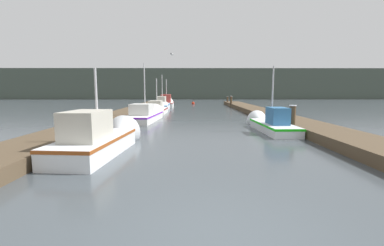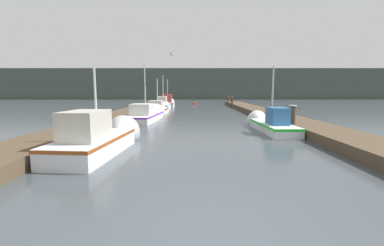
{
  "view_description": "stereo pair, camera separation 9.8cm",
  "coord_description": "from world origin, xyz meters",
  "px_view_note": "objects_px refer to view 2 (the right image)",
  "views": [
    {
      "loc": [
        -0.43,
        -3.41,
        2.19
      ],
      "look_at": [
        -0.35,
        9.25,
        0.54
      ],
      "focal_mm": 24.0,
      "sensor_mm": 36.0,
      "label": 1
    },
    {
      "loc": [
        -0.34,
        -3.41,
        2.19
      ],
      "look_at": [
        -0.35,
        9.25,
        0.54
      ],
      "focal_mm": 24.0,
      "sensor_mm": 36.0,
      "label": 2
    }
  ],
  "objects_px": {
    "mooring_piling_2": "(229,101)",
    "fishing_boat_2": "(147,115)",
    "fishing_boat_3": "(159,109)",
    "mooring_piling_1": "(293,119)",
    "fishing_boat_0": "(101,138)",
    "fishing_boat_4": "(164,105)",
    "seagull_lead": "(172,54)",
    "mooring_piling_0": "(232,101)",
    "fishing_boat_5": "(168,103)",
    "channel_buoy": "(195,103)",
    "fishing_boat_1": "(270,123)"
  },
  "relations": [
    {
      "from": "fishing_boat_1",
      "to": "mooring_piling_1",
      "type": "bearing_deg",
      "value": -49.43
    },
    {
      "from": "fishing_boat_2",
      "to": "channel_buoy",
      "type": "height_order",
      "value": "fishing_boat_2"
    },
    {
      "from": "fishing_boat_3",
      "to": "channel_buoy",
      "type": "bearing_deg",
      "value": 78.66
    },
    {
      "from": "fishing_boat_5",
      "to": "mooring_piling_1",
      "type": "distance_m",
      "value": 22.22
    },
    {
      "from": "fishing_boat_1",
      "to": "fishing_boat_2",
      "type": "distance_m",
      "value": 8.83
    },
    {
      "from": "fishing_boat_4",
      "to": "channel_buoy",
      "type": "xyz_separation_m",
      "value": [
        3.56,
        10.23,
        -0.32
      ]
    },
    {
      "from": "fishing_boat_5",
      "to": "mooring_piling_2",
      "type": "relative_size",
      "value": 4.39
    },
    {
      "from": "fishing_boat_3",
      "to": "fishing_boat_4",
      "type": "bearing_deg",
      "value": 92.3
    },
    {
      "from": "fishing_boat_3",
      "to": "mooring_piling_0",
      "type": "distance_m",
      "value": 12.12
    },
    {
      "from": "fishing_boat_2",
      "to": "mooring_piling_1",
      "type": "xyz_separation_m",
      "value": [
        8.37,
        -5.6,
        0.34
      ]
    },
    {
      "from": "fishing_boat_0",
      "to": "mooring_piling_1",
      "type": "distance_m",
      "value": 9.23
    },
    {
      "from": "fishing_boat_1",
      "to": "mooring_piling_1",
      "type": "xyz_separation_m",
      "value": [
        0.86,
        -0.96,
        0.35
      ]
    },
    {
      "from": "fishing_boat_1",
      "to": "mooring_piling_2",
      "type": "relative_size",
      "value": 4.32
    },
    {
      "from": "fishing_boat_1",
      "to": "mooring_piling_1",
      "type": "distance_m",
      "value": 1.34
    },
    {
      "from": "channel_buoy",
      "to": "fishing_boat_2",
      "type": "bearing_deg",
      "value": -99.96
    },
    {
      "from": "mooring_piling_2",
      "to": "fishing_boat_2",
      "type": "bearing_deg",
      "value": -114.64
    },
    {
      "from": "mooring_piling_2",
      "to": "channel_buoy",
      "type": "height_order",
      "value": "mooring_piling_2"
    },
    {
      "from": "fishing_boat_4",
      "to": "seagull_lead",
      "type": "relative_size",
      "value": 10.92
    },
    {
      "from": "fishing_boat_3",
      "to": "mooring_piling_2",
      "type": "distance_m",
      "value": 15.77
    },
    {
      "from": "fishing_boat_1",
      "to": "channel_buoy",
      "type": "height_order",
      "value": "fishing_boat_1"
    },
    {
      "from": "fishing_boat_1",
      "to": "fishing_boat_5",
      "type": "height_order",
      "value": "fishing_boat_5"
    },
    {
      "from": "fishing_boat_2",
      "to": "fishing_boat_5",
      "type": "height_order",
      "value": "fishing_boat_2"
    },
    {
      "from": "mooring_piling_1",
      "to": "seagull_lead",
      "type": "bearing_deg",
      "value": 141.46
    },
    {
      "from": "seagull_lead",
      "to": "mooring_piling_0",
      "type": "bearing_deg",
      "value": -7.78
    },
    {
      "from": "fishing_boat_2",
      "to": "fishing_boat_3",
      "type": "bearing_deg",
      "value": 93.57
    },
    {
      "from": "fishing_boat_1",
      "to": "mooring_piling_2",
      "type": "bearing_deg",
      "value": 85.99
    },
    {
      "from": "fishing_boat_0",
      "to": "fishing_boat_3",
      "type": "relative_size",
      "value": 0.99
    },
    {
      "from": "fishing_boat_3",
      "to": "channel_buoy",
      "type": "xyz_separation_m",
      "value": [
        3.49,
        15.27,
        -0.23
      ]
    },
    {
      "from": "fishing_boat_4",
      "to": "mooring_piling_2",
      "type": "height_order",
      "value": "fishing_boat_4"
    },
    {
      "from": "fishing_boat_3",
      "to": "seagull_lead",
      "type": "distance_m",
      "value": 7.42
    },
    {
      "from": "fishing_boat_5",
      "to": "fishing_boat_4",
      "type": "bearing_deg",
      "value": -92.06
    },
    {
      "from": "mooring_piling_0",
      "to": "channel_buoy",
      "type": "distance_m",
      "value": 8.01
    },
    {
      "from": "fishing_boat_4",
      "to": "fishing_boat_5",
      "type": "height_order",
      "value": "fishing_boat_4"
    },
    {
      "from": "fishing_boat_2",
      "to": "fishing_boat_5",
      "type": "distance_m",
      "value": 15.02
    },
    {
      "from": "fishing_boat_1",
      "to": "fishing_boat_3",
      "type": "height_order",
      "value": "fishing_boat_1"
    },
    {
      "from": "fishing_boat_3",
      "to": "mooring_piling_1",
      "type": "xyz_separation_m",
      "value": [
        8.24,
        -10.96,
        0.35
      ]
    },
    {
      "from": "fishing_boat_1",
      "to": "mooring_piling_1",
      "type": "relative_size",
      "value": 3.76
    },
    {
      "from": "fishing_boat_5",
      "to": "mooring_piling_1",
      "type": "relative_size",
      "value": 3.82
    },
    {
      "from": "fishing_boat_5",
      "to": "channel_buoy",
      "type": "height_order",
      "value": "fishing_boat_5"
    },
    {
      "from": "fishing_boat_5",
      "to": "seagull_lead",
      "type": "relative_size",
      "value": 9.65
    },
    {
      "from": "mooring_piling_2",
      "to": "channel_buoy",
      "type": "xyz_separation_m",
      "value": [
        -4.95,
        1.95,
        -0.48
      ]
    },
    {
      "from": "fishing_boat_3",
      "to": "fishing_boat_4",
      "type": "relative_size",
      "value": 0.83
    },
    {
      "from": "fishing_boat_3",
      "to": "fishing_boat_1",
      "type": "bearing_deg",
      "value": -52.04
    },
    {
      "from": "fishing_boat_0",
      "to": "fishing_boat_1",
      "type": "bearing_deg",
      "value": 37.61
    },
    {
      "from": "fishing_boat_3",
      "to": "mooring_piling_2",
      "type": "bearing_deg",
      "value": 59.19
    },
    {
      "from": "mooring_piling_1",
      "to": "fishing_boat_0",
      "type": "bearing_deg",
      "value": -155.05
    },
    {
      "from": "fishing_boat_3",
      "to": "fishing_boat_5",
      "type": "height_order",
      "value": "fishing_boat_5"
    },
    {
      "from": "fishing_boat_3",
      "to": "mooring_piling_1",
      "type": "distance_m",
      "value": 13.72
    },
    {
      "from": "mooring_piling_0",
      "to": "mooring_piling_1",
      "type": "bearing_deg",
      "value": -90.05
    },
    {
      "from": "fishing_boat_1",
      "to": "fishing_boat_3",
      "type": "bearing_deg",
      "value": 125.02
    }
  ]
}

